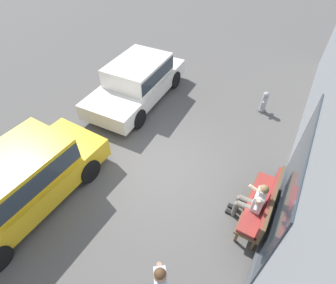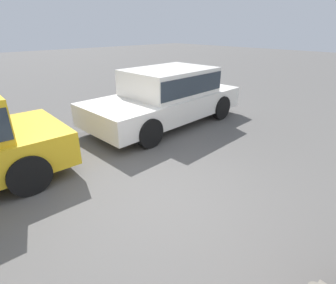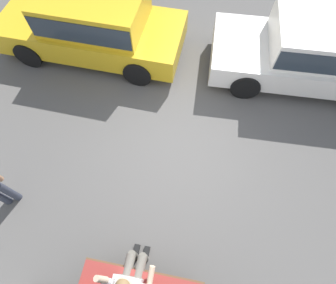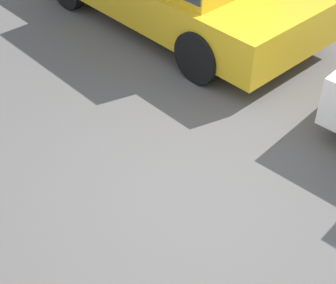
% 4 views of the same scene
% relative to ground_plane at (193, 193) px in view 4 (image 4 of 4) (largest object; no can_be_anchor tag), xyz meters
% --- Properties ---
extents(ground_plane, '(60.00, 60.00, 0.00)m').
position_rel_ground_plane_xyz_m(ground_plane, '(0.00, 0.00, 0.00)').
color(ground_plane, '#565451').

